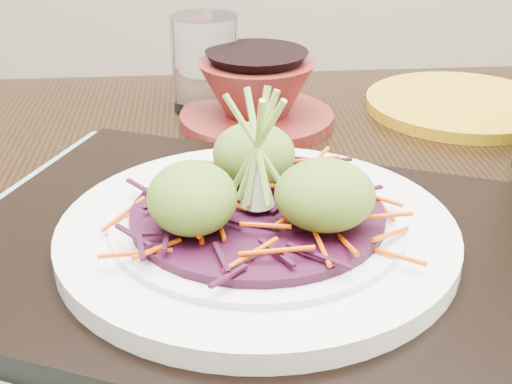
{
  "coord_description": "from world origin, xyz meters",
  "views": [
    {
      "loc": [
        -0.0,
        -0.57,
        1.06
      ],
      "look_at": [
        0.02,
        -0.12,
        0.84
      ],
      "focal_mm": 50.0,
      "sensor_mm": 36.0,
      "label": 1
    }
  ],
  "objects_px": {
    "water_glass": "(205,64)",
    "yellow_plate": "(461,104)",
    "terracotta_bowl_set": "(257,96)",
    "dining_table": "(217,342)",
    "white_plate": "(257,231)",
    "serving_tray": "(257,254)"
  },
  "relations": [
    {
      "from": "water_glass",
      "to": "yellow_plate",
      "type": "xyz_separation_m",
      "value": [
        0.29,
        -0.02,
        -0.05
      ]
    },
    {
      "from": "terracotta_bowl_set",
      "to": "yellow_plate",
      "type": "xyz_separation_m",
      "value": [
        0.23,
        0.03,
        -0.02
      ]
    },
    {
      "from": "dining_table",
      "to": "white_plate",
      "type": "height_order",
      "value": "white_plate"
    },
    {
      "from": "terracotta_bowl_set",
      "to": "white_plate",
      "type": "bearing_deg",
      "value": -92.7
    },
    {
      "from": "serving_tray",
      "to": "water_glass",
      "type": "relative_size",
      "value": 4.01
    },
    {
      "from": "water_glass",
      "to": "yellow_plate",
      "type": "relative_size",
      "value": 0.5
    },
    {
      "from": "water_glass",
      "to": "terracotta_bowl_set",
      "type": "height_order",
      "value": "water_glass"
    },
    {
      "from": "serving_tray",
      "to": "yellow_plate",
      "type": "relative_size",
      "value": 2.0
    },
    {
      "from": "white_plate",
      "to": "dining_table",
      "type": "bearing_deg",
      "value": 120.35
    },
    {
      "from": "serving_tray",
      "to": "terracotta_bowl_set",
      "type": "relative_size",
      "value": 2.17
    },
    {
      "from": "water_glass",
      "to": "yellow_plate",
      "type": "distance_m",
      "value": 0.29
    },
    {
      "from": "serving_tray",
      "to": "water_glass",
      "type": "xyz_separation_m",
      "value": [
        -0.04,
        0.34,
        0.04
      ]
    },
    {
      "from": "white_plate",
      "to": "yellow_plate",
      "type": "height_order",
      "value": "white_plate"
    },
    {
      "from": "serving_tray",
      "to": "terracotta_bowl_set",
      "type": "xyz_separation_m",
      "value": [
        0.01,
        0.29,
        0.02
      ]
    },
    {
      "from": "serving_tray",
      "to": "terracotta_bowl_set",
      "type": "height_order",
      "value": "terracotta_bowl_set"
    },
    {
      "from": "dining_table",
      "to": "serving_tray",
      "type": "height_order",
      "value": "serving_tray"
    },
    {
      "from": "yellow_plate",
      "to": "terracotta_bowl_set",
      "type": "bearing_deg",
      "value": -171.89
    },
    {
      "from": "white_plate",
      "to": "yellow_plate",
      "type": "relative_size",
      "value": 1.3
    },
    {
      "from": "dining_table",
      "to": "white_plate",
      "type": "distance_m",
      "value": 0.15
    },
    {
      "from": "terracotta_bowl_set",
      "to": "yellow_plate",
      "type": "bearing_deg",
      "value": 8.11
    },
    {
      "from": "dining_table",
      "to": "terracotta_bowl_set",
      "type": "distance_m",
      "value": 0.28
    },
    {
      "from": "terracotta_bowl_set",
      "to": "yellow_plate",
      "type": "height_order",
      "value": "terracotta_bowl_set"
    }
  ]
}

